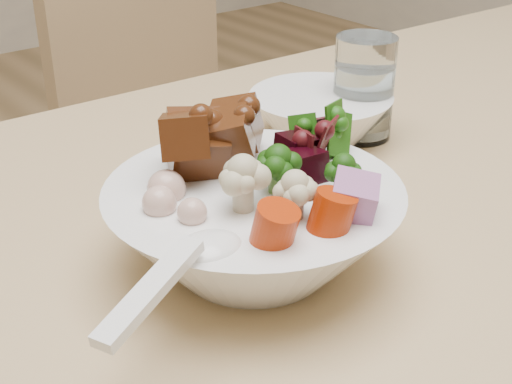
% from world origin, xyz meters
% --- Properties ---
extents(chair_far, '(0.48, 0.48, 0.87)m').
position_xyz_m(chair_far, '(0.20, 0.57, 0.49)').
color(chair_far, tan).
rests_on(chair_far, ground).
extents(food_bowl, '(0.23, 0.23, 0.13)m').
position_xyz_m(food_bowl, '(-0.15, -0.07, 0.75)').
color(food_bowl, white).
rests_on(food_bowl, dining_table).
extents(soup_spoon, '(0.14, 0.08, 0.03)m').
position_xyz_m(soup_spoon, '(-0.24, -0.13, 0.77)').
color(soup_spoon, white).
rests_on(soup_spoon, food_bowl).
extents(water_glass, '(0.07, 0.07, 0.11)m').
position_xyz_m(water_glass, '(0.11, 0.06, 0.76)').
color(water_glass, silver).
rests_on(water_glass, dining_table).
extents(side_bowl, '(0.16, 0.16, 0.05)m').
position_xyz_m(side_bowl, '(0.06, 0.08, 0.73)').
color(side_bowl, white).
rests_on(side_bowl, dining_table).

